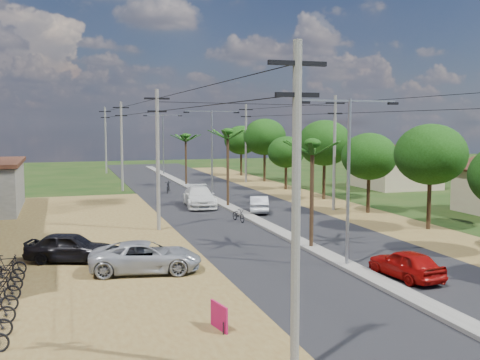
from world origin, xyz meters
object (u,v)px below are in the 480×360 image
object	(u,v)px
car_parked_silver	(146,258)
roadside_sign	(219,317)
car_red_near	(406,265)
car_white_far	(199,197)
car_parked_dark	(70,248)
car_silver_mid	(259,204)

from	to	relation	value
car_parked_silver	roadside_sign	distance (m)	8.08
car_red_near	car_white_far	size ratio (longest dim) A/B	0.67
car_parked_dark	roadside_sign	world-z (taller)	car_parked_dark
roadside_sign	car_parked_silver	bearing A→B (deg)	87.07
car_parked_silver	roadside_sign	xyz separation A→B (m)	(1.27, -7.97, -0.25)
car_red_near	car_silver_mid	distance (m)	19.30
car_red_near	car_white_far	world-z (taller)	car_white_far
car_red_near	roadside_sign	world-z (taller)	car_red_near
car_red_near	car_parked_dark	world-z (taller)	car_parked_dark
roadside_sign	car_white_far	bearing A→B (deg)	65.79
car_white_far	car_parked_dark	xyz separation A→B (m)	(-10.37, -15.81, -0.09)
car_silver_mid	car_parked_silver	size ratio (longest dim) A/B	0.77
car_parked_dark	car_silver_mid	bearing A→B (deg)	-30.58
car_red_near	car_parked_dark	xyz separation A→B (m)	(-14.07, 7.64, 0.09)
car_silver_mid	car_parked_dark	distance (m)	18.27
car_silver_mid	roadside_sign	distance (m)	24.61
car_white_far	car_silver_mid	bearing A→B (deg)	-42.32
car_parked_silver	roadside_sign	size ratio (longest dim) A/B	4.65
roadside_sign	car_parked_dark	bearing A→B (deg)	100.47
car_silver_mid	roadside_sign	size ratio (longest dim) A/B	3.59
car_white_far	car_red_near	bearing A→B (deg)	-75.02
car_white_far	roadside_sign	xyz separation A→B (m)	(-5.81, -26.85, -0.37)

